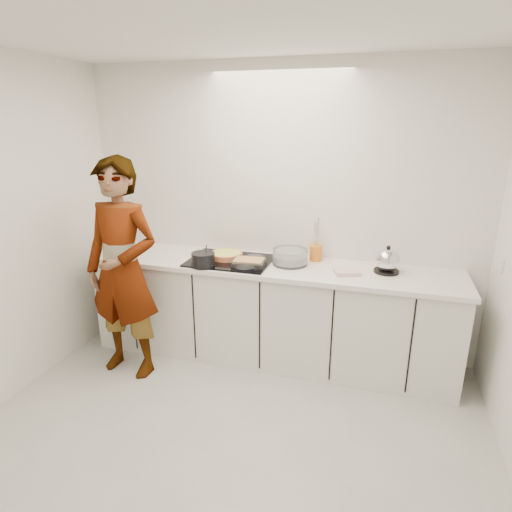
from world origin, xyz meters
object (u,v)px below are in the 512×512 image
(hob, at_px, (230,260))
(utensil_crock, at_px, (316,253))
(kettle, at_px, (387,261))
(cook, at_px, (123,270))
(baking_dish, at_px, (249,262))
(tart_dish, at_px, (226,255))
(saucepan, at_px, (203,259))
(mixing_bowl, at_px, (290,257))

(hob, height_order, utensil_crock, utensil_crock)
(kettle, bearing_deg, cook, -163.91)
(baking_dish, relative_size, kettle, 1.10)
(kettle, bearing_deg, tart_dish, -178.15)
(hob, height_order, tart_dish, tart_dish)
(tart_dish, distance_m, cook, 0.90)
(hob, height_order, cook, cook)
(saucepan, xyz_separation_m, mixing_bowl, (0.69, 0.27, -0.01))
(saucepan, bearing_deg, cook, -152.86)
(saucepan, relative_size, cook, 0.14)
(hob, relative_size, utensil_crock, 5.22)
(hob, xyz_separation_m, saucepan, (-0.17, -0.21, 0.06))
(kettle, height_order, utensil_crock, kettle)
(baking_dish, bearing_deg, kettle, 9.38)
(baking_dish, relative_size, mixing_bowl, 0.87)
(mixing_bowl, relative_size, utensil_crock, 2.39)
(tart_dish, relative_size, saucepan, 1.42)
(kettle, distance_m, cook, 2.17)
(kettle, xyz_separation_m, cook, (-2.08, -0.60, -0.08))
(saucepan, relative_size, mixing_bowl, 0.78)
(mixing_bowl, bearing_deg, hob, -172.84)
(utensil_crock, distance_m, cook, 1.66)
(mixing_bowl, xyz_separation_m, utensil_crock, (0.20, 0.17, 0.00))
(cook, bearing_deg, saucepan, 31.62)
(tart_dish, height_order, cook, cook)
(hob, bearing_deg, baking_dish, -25.09)
(tart_dish, distance_m, kettle, 1.38)
(saucepan, relative_size, baking_dish, 0.90)
(saucepan, xyz_separation_m, baking_dish, (0.37, 0.11, -0.03))
(hob, xyz_separation_m, mixing_bowl, (0.52, 0.07, 0.06))
(hob, bearing_deg, mixing_bowl, 7.16)
(hob, xyz_separation_m, kettle, (1.33, 0.09, 0.09))
(cook, bearing_deg, mixing_bowl, 28.72)
(tart_dish, bearing_deg, baking_dish, -28.66)
(kettle, height_order, cook, cook)
(cook, bearing_deg, tart_dish, 42.81)
(tart_dish, xyz_separation_m, cook, (-0.70, -0.56, -0.03))
(tart_dish, relative_size, cook, 0.20)
(baking_dish, bearing_deg, tart_dish, 151.34)
(hob, height_order, mixing_bowl, mixing_bowl)
(hob, relative_size, saucepan, 2.81)
(mixing_bowl, bearing_deg, utensil_crock, 40.97)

